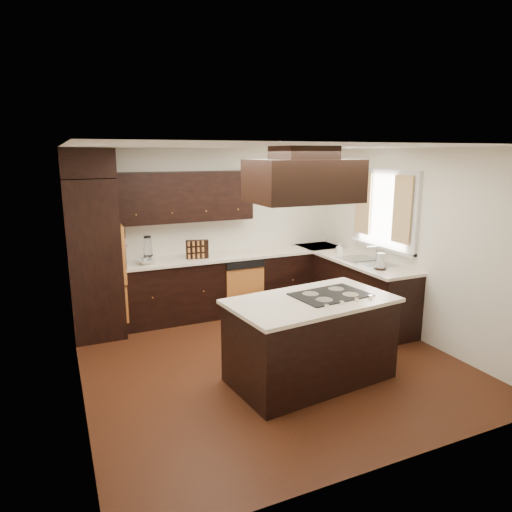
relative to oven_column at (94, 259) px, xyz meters
name	(u,v)px	position (x,y,z in m)	size (l,w,h in m)	color
floor	(269,361)	(1.78, -1.71, -1.07)	(4.20, 4.20, 0.02)	#512612
ceiling	(270,146)	(1.78, -1.71, 1.45)	(4.20, 4.20, 0.02)	white
wall_back	(211,231)	(1.78, 0.40, 0.19)	(4.20, 0.02, 2.50)	#ECE4CB
wall_front	(395,319)	(1.78, -3.81, 0.19)	(4.20, 0.02, 2.50)	#ECE4CB
wall_left	(71,279)	(-0.33, -1.71, 0.19)	(0.02, 4.20, 2.50)	#ECE4CB
wall_right	(412,244)	(3.88, -1.71, 0.19)	(0.02, 4.20, 2.50)	#ECE4CB
oven_column	(94,259)	(0.00, 0.00, 0.00)	(0.65, 0.75, 2.12)	black
wall_oven_face	(120,252)	(0.35, 0.00, 0.06)	(0.05, 0.62, 0.78)	orange
base_cabinets_back	(220,286)	(1.81, 0.09, -0.62)	(2.93, 0.60, 0.88)	black
base_cabinets_right	(350,288)	(3.58, -0.80, -0.62)	(0.60, 2.40, 0.88)	black
countertop_back	(220,257)	(1.81, 0.08, -0.16)	(2.93, 0.63, 0.04)	#F0E1C7
countertop_right	(351,258)	(3.56, -0.80, -0.16)	(0.63, 2.40, 0.04)	#F0E1C7
upper_cabinets	(186,197)	(1.34, 0.23, 0.75)	(2.00, 0.34, 0.72)	black
dishwasher_front	(245,291)	(2.10, -0.20, -0.66)	(0.60, 0.05, 0.72)	orange
window_frame	(385,210)	(3.85, -1.16, 0.59)	(0.06, 1.32, 1.12)	silver
window_pane	(386,210)	(3.87, -1.16, 0.59)	(0.00, 1.20, 1.00)	white
curtain_left	(402,210)	(3.79, -1.57, 0.64)	(0.02, 0.34, 0.90)	#FAEAB7
curtain_right	(363,203)	(3.79, -0.74, 0.64)	(0.02, 0.34, 0.90)	#FAEAB7
sink_rim	(366,261)	(3.58, -1.16, -0.14)	(0.52, 0.84, 0.01)	silver
island	(310,341)	(1.98, -2.30, -0.62)	(1.70, 0.93, 0.88)	black
island_top	(311,301)	(1.98, -2.30, -0.16)	(1.76, 0.99, 0.04)	#F0E1C7
cooktop	(330,295)	(2.24, -2.27, -0.13)	(0.80, 0.53, 0.01)	black
range_hood	(303,181)	(1.88, -2.25, 1.10)	(1.05, 0.72, 0.42)	black
hood_duct	(304,153)	(1.88, -2.25, 1.38)	(0.55, 0.50, 0.13)	black
blender_base	(148,259)	(0.73, 0.05, -0.09)	(0.15, 0.15, 0.10)	silver
blender_pitcher	(148,247)	(0.73, 0.05, 0.09)	(0.13, 0.13, 0.26)	silver
spice_rack	(197,249)	(1.44, 0.03, 0.00)	(0.33, 0.08, 0.27)	black
mixing_bowl	(147,261)	(0.70, 0.00, -0.11)	(0.26, 0.26, 0.06)	silver
soap_bottle	(339,248)	(3.52, -0.57, -0.05)	(0.08, 0.08, 0.18)	silver
paper_towel	(381,261)	(3.47, -1.59, -0.03)	(0.10, 0.10, 0.22)	silver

